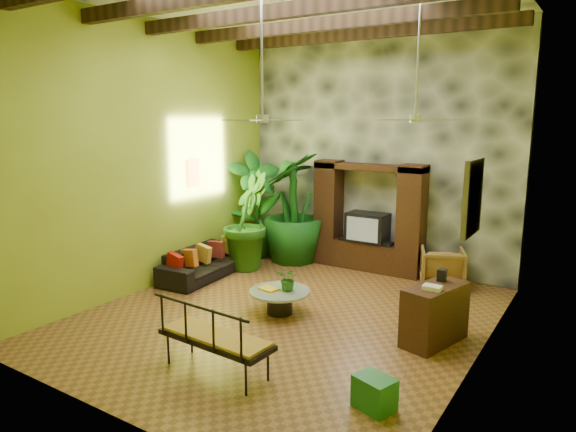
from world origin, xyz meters
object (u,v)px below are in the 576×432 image
Objects in this scene: side_console at (435,314)px; green_bin at (374,393)px; ceiling_fan_front at (262,105)px; tall_plant_a at (256,205)px; entertainment_center at (368,225)px; sofa at (204,263)px; wicker_armchair at (442,267)px; tall_plant_b at (246,220)px; coffee_table at (280,299)px; iron_bench at (212,335)px; tall_plant_c at (293,208)px; ceiling_fan_back at (416,105)px.

side_console is 2.49× the size of green_bin.
ceiling_fan_front is 0.75× the size of tall_plant_a.
entertainment_center is at bearing 12.00° from tall_plant_a.
sofa is (-2.55, -2.35, -0.66)m from entertainment_center.
wicker_armchair is 0.76× the size of side_console.
tall_plant_b is at bearing -22.14° from sofa.
ceiling_fan_front reaches higher than wicker_armchair.
ceiling_fan_front reaches higher than tall_plant_a.
wicker_armchair is 1.90× the size of green_bin.
coffee_table is 3.06m from green_bin.
tall_plant_a is 5.76× the size of green_bin.
tall_plant_a is 1.55× the size of iron_bench.
tall_plant_c is at bearing 118.13° from coffee_table.
iron_bench is (0.28, -5.34, -0.43)m from entertainment_center.
entertainment_center is at bearing 95.94° from iron_bench.
coffee_table is at bearing 104.20° from iron_bench.
wicker_armchair is 4.73m from green_bin.
tall_plant_c is at bearing 114.52° from ceiling_fan_front.
iron_bench is (1.94, -5.00, -0.70)m from tall_plant_c.
green_bin is at bearing -42.11° from tall_plant_a.
entertainment_center is at bearing 11.63° from tall_plant_c.
tall_plant_b is at bearing -6.28° from wicker_armchair.
sofa is (-2.35, 1.19, -3.10)m from ceiling_fan_front.
iron_bench reaches higher than coffee_table.
ceiling_fan_back is at bearing -8.95° from tall_plant_b.
tall_plant_a is at bearing 128.20° from ceiling_fan_front.
tall_plant_b is 5.88m from green_bin.
ceiling_fan_front is at bearing 107.87° from iron_bench.
coffee_table is at bearing -113.25° from sofa.
ceiling_fan_back reaches higher than side_console.
tall_plant_a is at bearing 123.51° from iron_bench.
ceiling_fan_front is 1.84× the size of coffee_table.
ceiling_fan_back is at bearing -26.09° from tall_plant_c.
tall_plant_b is 2.88m from coffee_table.
tall_plant_b is 4.85× the size of green_bin.
coffee_table is at bearing -158.37° from side_console.
iron_bench is (2.84, -2.99, 0.23)m from sofa.
wicker_armchair is at bearing 119.39° from side_console.
side_console is (4.01, -2.53, -0.80)m from tall_plant_c.
entertainment_center reaches higher than side_console.
wicker_armchair is 0.33× the size of tall_plant_a.
green_bin is (2.32, -4.95, -0.78)m from entertainment_center.
iron_bench is at bearing -57.87° from tall_plant_b.
coffee_table is 0.63× the size of iron_bench.
ceiling_fan_front reaches higher than green_bin.
ceiling_fan_front reaches higher than entertainment_center.
coffee_table is (-1.85, -2.89, -0.12)m from wicker_armchair.
iron_bench is at bearing -78.71° from coffee_table.
entertainment_center reaches higher than wicker_armchair.
ceiling_fan_front is 1.73× the size of side_console.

